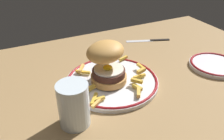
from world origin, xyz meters
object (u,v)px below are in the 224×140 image
object	(u,v)px
side_plate	(215,65)
water_glass	(74,107)
dinner_plate	(112,81)
burger	(106,61)
knife	(151,40)

from	to	relation	value
side_plate	water_glass	bearing A→B (deg)	-174.33
water_glass	side_plate	world-z (taller)	water_glass
dinner_plate	side_plate	bearing A→B (deg)	-10.20
burger	knife	size ratio (longest dim) A/B	0.85
burger	side_plate	bearing A→B (deg)	-10.78
dinner_plate	side_plate	xyz separation A→B (cm)	(34.99, -6.30, -0.00)
burger	knife	xyz separation A→B (cm)	(29.69, 20.19, -7.38)
water_glass	side_plate	xyz separation A→B (cm)	(50.23, 4.99, -3.86)
burger	dinner_plate	bearing A→B (deg)	-24.10
burger	knife	distance (cm)	36.65
dinner_plate	burger	xyz separation A→B (cm)	(-1.43, 0.64, 6.80)
knife	dinner_plate	bearing A→B (deg)	-143.61
water_glass	knife	bearing A→B (deg)	36.45
dinner_plate	burger	world-z (taller)	burger
side_plate	knife	world-z (taller)	side_plate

